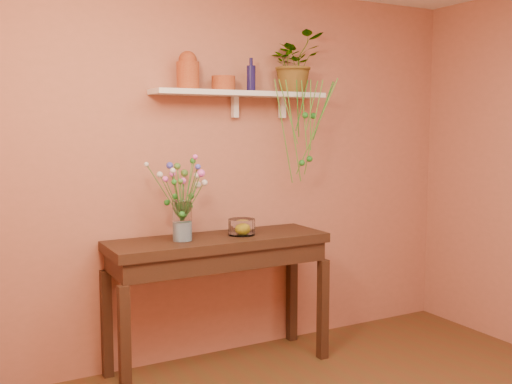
{
  "coord_description": "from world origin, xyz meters",
  "views": [
    {
      "loc": [
        -1.89,
        -1.94,
        1.69
      ],
      "look_at": [
        0.0,
        1.55,
        1.25
      ],
      "focal_mm": 41.69,
      "sensor_mm": 36.0,
      "label": 1
    }
  ],
  "objects": [
    {
      "name": "lemon",
      "position": [
        -0.02,
        1.71,
        0.98
      ],
      "size": [
        0.08,
        0.08,
        0.08
      ],
      "primitive_type": "sphere",
      "color": "yellow",
      "rests_on": "glass_bowl"
    },
    {
      "name": "carton",
      "position": [
        -0.45,
        1.72,
        0.99
      ],
      "size": [
        0.07,
        0.05,
        0.13
      ],
      "primitive_type": "cube",
      "rotation": [
        0.0,
        0.0,
        -0.0
      ],
      "color": "#2B6E83",
      "rests_on": "sideboard"
    },
    {
      "name": "bouquet",
      "position": [
        -0.44,
        1.74,
        1.32
      ],
      "size": [
        0.39,
        0.46,
        0.44
      ],
      "color": "#386B28",
      "rests_on": "glass_vase"
    },
    {
      "name": "glass_bowl",
      "position": [
        -0.02,
        1.73,
        0.98
      ],
      "size": [
        0.19,
        0.19,
        0.11
      ],
      "color": "white",
      "rests_on": "sideboard"
    },
    {
      "name": "plant_fronds",
      "position": [
        0.51,
        1.73,
        1.67
      ],
      "size": [
        0.54,
        0.39,
        0.75
      ],
      "color": "#22721F",
      "rests_on": "wall_shelf"
    },
    {
      "name": "spider_plant",
      "position": [
        0.5,
        1.88,
        2.16
      ],
      "size": [
        0.45,
        0.4,
        0.44
      ],
      "primitive_type": "imported",
      "rotation": [
        0.0,
        0.0,
        0.15
      ],
      "color": "#22721F",
      "rests_on": "wall_shelf"
    },
    {
      "name": "sideboard",
      "position": [
        -0.2,
        1.73,
        0.79
      ],
      "size": [
        1.53,
        0.49,
        0.93
      ],
      "color": "#371D15",
      "rests_on": "ground"
    },
    {
      "name": "blue_bottle",
      "position": [
        0.13,
        1.85,
        2.03
      ],
      "size": [
        0.08,
        0.08,
        0.23
      ],
      "color": "#161242",
      "rests_on": "wall_shelf"
    },
    {
      "name": "terracotta_jug",
      "position": [
        -0.35,
        1.88,
        2.06
      ],
      "size": [
        0.18,
        0.18,
        0.26
      ],
      "color": "#994B23",
      "rests_on": "wall_shelf"
    },
    {
      "name": "wall_shelf",
      "position": [
        0.06,
        1.87,
        1.92
      ],
      "size": [
        1.3,
        0.24,
        0.19
      ],
      "color": "white",
      "rests_on": "room"
    },
    {
      "name": "glass_vase",
      "position": [
        -0.46,
        1.73,
        1.04
      ],
      "size": [
        0.13,
        0.13,
        0.27
      ],
      "color": "white",
      "rests_on": "sideboard"
    },
    {
      "name": "room",
      "position": [
        0.0,
        0.0,
        1.35
      ],
      "size": [
        4.04,
        4.04,
        2.7
      ],
      "color": "#562F18",
      "rests_on": "ground"
    },
    {
      "name": "terracotta_pot",
      "position": [
        -0.09,
        1.87,
        1.99
      ],
      "size": [
        0.18,
        0.18,
        0.1
      ],
      "primitive_type": "cylinder",
      "rotation": [
        0.0,
        0.0,
        -0.1
      ],
      "color": "#994B23",
      "rests_on": "wall_shelf"
    }
  ]
}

